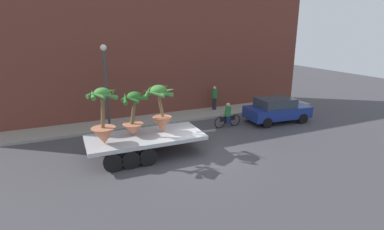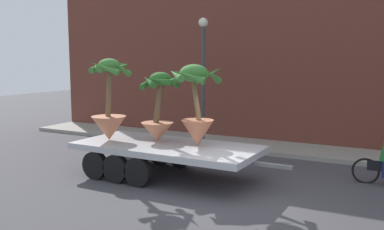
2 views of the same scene
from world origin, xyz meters
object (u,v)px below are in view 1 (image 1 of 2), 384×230
object	(u,v)px
cyclist	(228,116)
parked_car	(277,109)
potted_palm_front	(103,122)
pedestrian_near_gate	(214,97)
potted_palm_rear	(134,117)
potted_palm_middle	(161,109)
street_lamp	(106,76)
flatbed_trailer	(141,141)

from	to	relation	value
cyclist	parked_car	world-z (taller)	parked_car
potted_palm_front	pedestrian_near_gate	bearing A→B (deg)	34.29
potted_palm_rear	parked_car	xyz separation A→B (m)	(9.56, 1.45, -1.07)
potted_palm_middle	street_lamp	distance (m)	4.64
potted_palm_front	street_lamp	bearing A→B (deg)	78.93
cyclist	potted_palm_rear	bearing A→B (deg)	-163.38
potted_palm_rear	pedestrian_near_gate	bearing A→B (deg)	36.65
potted_palm_middle	potted_palm_front	bearing A→B (deg)	-170.59
flatbed_trailer	street_lamp	size ratio (longest dim) A/B	1.33
potted_palm_front	street_lamp	world-z (taller)	street_lamp
potted_palm_front	cyclist	xyz separation A→B (m)	(7.61, 2.38, -1.28)
potted_palm_middle	parked_car	distance (m)	8.50
cyclist	street_lamp	size ratio (longest dim) A/B	0.38
pedestrian_near_gate	street_lamp	world-z (taller)	street_lamp
parked_car	street_lamp	distance (m)	10.70
flatbed_trailer	street_lamp	distance (m)	5.01
flatbed_trailer	cyclist	world-z (taller)	cyclist
potted_palm_middle	potted_palm_front	xyz separation A→B (m)	(-2.73, -0.45, -0.16)
flatbed_trailer	potted_palm_rear	distance (m)	1.18
potted_palm_front	cyclist	bearing A→B (deg)	17.35
potted_palm_rear	parked_car	size ratio (longest dim) A/B	0.50
potted_palm_middle	potted_palm_front	distance (m)	2.77
potted_palm_rear	potted_palm_middle	bearing A→B (deg)	-3.52
flatbed_trailer	potted_palm_middle	world-z (taller)	potted_palm_middle
potted_palm_front	pedestrian_near_gate	size ratio (longest dim) A/B	1.45
potted_palm_rear	street_lamp	bearing A→B (deg)	97.54
potted_palm_front	street_lamp	size ratio (longest dim) A/B	0.51
pedestrian_near_gate	street_lamp	size ratio (longest dim) A/B	0.35
flatbed_trailer	cyclist	size ratio (longest dim) A/B	3.48
flatbed_trailer	parked_car	world-z (taller)	parked_car
flatbed_trailer	cyclist	bearing A→B (deg)	19.44
potted_palm_front	parked_car	distance (m)	11.22
parked_car	street_lamp	world-z (taller)	street_lamp
potted_palm_rear	flatbed_trailer	bearing A→B (deg)	-51.72
potted_palm_front	street_lamp	distance (m)	4.82
flatbed_trailer	potted_palm_middle	xyz separation A→B (m)	(1.09, 0.18, 1.35)
cyclist	pedestrian_near_gate	xyz separation A→B (m)	(0.94, 3.45, 0.37)
potted_palm_middle	pedestrian_near_gate	world-z (taller)	potted_palm_middle
flatbed_trailer	potted_palm_middle	bearing A→B (deg)	9.55
flatbed_trailer	potted_palm_front	xyz separation A→B (m)	(-1.63, -0.27, 1.19)
parked_car	potted_palm_rear	bearing A→B (deg)	-171.40
cyclist	street_lamp	world-z (taller)	street_lamp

